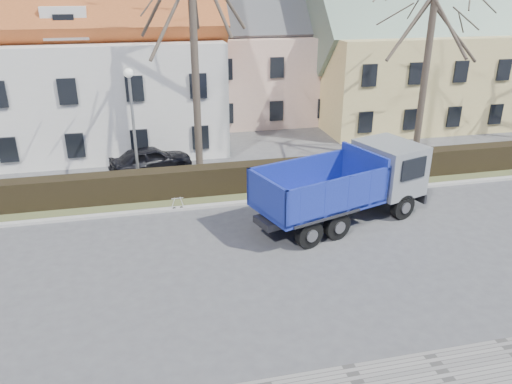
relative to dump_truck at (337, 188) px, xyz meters
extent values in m
plane|color=#4B4B4E|center=(-2.74, -1.97, -1.52)|extent=(120.00, 120.00, 0.00)
cube|color=#AEACA6|center=(-2.74, 2.63, -1.46)|extent=(80.00, 0.30, 0.12)
cube|color=#505831|center=(-2.74, 4.23, -1.47)|extent=(80.00, 3.00, 0.10)
cube|color=black|center=(-2.74, 4.03, -0.87)|extent=(60.00, 0.90, 1.30)
imported|color=black|center=(-7.11, 7.57, -0.81)|extent=(4.46, 2.78, 1.42)
camera|label=1|loc=(-7.26, -17.22, 7.54)|focal=35.00mm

